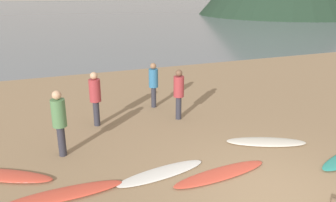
% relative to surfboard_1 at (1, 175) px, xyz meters
% --- Properties ---
extents(ground_plane, '(120.00, 120.00, 0.20)m').
position_rel_surfboard_1_xyz_m(ground_plane, '(5.12, 7.28, -0.15)').
color(ground_plane, '#997C5B').
rests_on(ground_plane, ground).
extents(ocean_water, '(140.00, 100.00, 0.01)m').
position_rel_surfboard_1_xyz_m(ocean_water, '(5.12, 58.77, -0.05)').
color(ocean_water, slate).
rests_on(ocean_water, ground).
extents(surfboard_1, '(2.33, 1.65, 0.10)m').
position_rel_surfboard_1_xyz_m(surfboard_1, '(0.00, 0.00, 0.00)').
color(surfboard_1, '#D84C38').
rests_on(surfboard_1, ground).
extents(surfboard_2, '(2.34, 0.53, 0.10)m').
position_rel_surfboard_1_xyz_m(surfboard_2, '(1.23, -1.23, -0.00)').
color(surfboard_2, '#D84C38').
rests_on(surfboard_2, ground).
extents(surfboard_3, '(2.20, 0.84, 0.06)m').
position_rel_surfboard_1_xyz_m(surfboard_3, '(3.31, -1.16, -0.02)').
color(surfboard_3, white).
rests_on(surfboard_3, ground).
extents(surfboard_4, '(2.41, 0.75, 0.08)m').
position_rel_surfboard_1_xyz_m(surfboard_4, '(4.51, -1.68, -0.01)').
color(surfboard_4, '#D84C38').
rests_on(surfboard_4, ground).
extents(surfboard_5, '(2.15, 1.38, 0.08)m').
position_rel_surfboard_1_xyz_m(surfboard_5, '(6.45, -0.70, -0.01)').
color(surfboard_5, silver).
rests_on(surfboard_5, ground).
extents(person_0, '(0.32, 0.32, 1.59)m').
position_rel_surfboard_1_xyz_m(person_0, '(4.97, 1.77, 0.89)').
color(person_0, '#2D2D38').
rests_on(person_0, ground).
extents(person_1, '(0.33, 0.33, 1.65)m').
position_rel_surfboard_1_xyz_m(person_1, '(2.48, 2.17, 0.92)').
color(person_1, '#2D2D38').
rests_on(person_1, ground).
extents(person_2, '(0.34, 0.34, 1.67)m').
position_rel_surfboard_1_xyz_m(person_2, '(1.35, 0.56, 0.94)').
color(person_2, '#2D2D38').
rests_on(person_2, ground).
extents(person_3, '(0.31, 0.31, 1.55)m').
position_rel_surfboard_1_xyz_m(person_3, '(4.61, 3.11, 0.87)').
color(person_3, '#2D2D38').
rests_on(person_3, ground).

